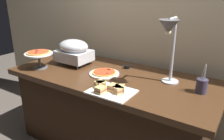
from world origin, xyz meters
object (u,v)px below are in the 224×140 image
(utensil_holder, at_px, (202,86))
(chafing_dish, at_px, (74,51))
(pizza_plate_front, at_px, (104,73))
(heat_lamp, at_px, (169,34))
(pizza_plate_center, at_px, (39,55))
(sauce_cup_near, at_px, (127,67))
(sandwich_platter, at_px, (110,89))

(utensil_holder, bearing_deg, chafing_dish, -179.68)
(chafing_dish, distance_m, pizza_plate_front, 0.46)
(heat_lamp, height_order, utensil_holder, heat_lamp)
(chafing_dish, relative_size, pizza_plate_center, 1.26)
(heat_lamp, distance_m, utensil_holder, 0.46)
(pizza_plate_front, xyz_separation_m, sauce_cup_near, (0.09, 0.26, 0.00))
(chafing_dish, height_order, sandwich_platter, chafing_dish)
(pizza_plate_center, distance_m, sauce_cup_near, 0.87)
(sauce_cup_near, bearing_deg, sandwich_platter, -73.61)
(pizza_plate_front, xyz_separation_m, utensil_holder, (0.84, 0.08, 0.05))
(chafing_dish, distance_m, pizza_plate_center, 0.34)
(pizza_plate_center, xyz_separation_m, sandwich_platter, (0.89, -0.08, -0.11))
(pizza_plate_center, height_order, sauce_cup_near, pizza_plate_center)
(chafing_dish, distance_m, utensil_holder, 1.27)
(heat_lamp, relative_size, sandwich_platter, 1.61)
(heat_lamp, xyz_separation_m, sandwich_platter, (-0.32, -0.32, -0.40))
(heat_lamp, xyz_separation_m, utensil_holder, (0.27, 0.05, -0.37))
(sandwich_platter, bearing_deg, chafing_dish, 152.39)
(pizza_plate_front, relative_size, utensil_holder, 1.21)
(chafing_dish, bearing_deg, heat_lamp, -2.27)
(chafing_dish, xyz_separation_m, pizza_plate_front, (0.43, -0.07, -0.13))
(heat_lamp, bearing_deg, sandwich_platter, -135.13)
(heat_lamp, distance_m, pizza_plate_center, 1.26)
(heat_lamp, bearing_deg, chafing_dish, 177.73)
(heat_lamp, height_order, pizza_plate_center, heat_lamp)
(sandwich_platter, bearing_deg, pizza_plate_front, 131.29)
(heat_lamp, bearing_deg, pizza_plate_center, -168.95)
(chafing_dish, bearing_deg, pizza_plate_center, -126.97)
(pizza_plate_center, relative_size, sauce_cup_near, 4.53)
(heat_lamp, xyz_separation_m, pizza_plate_center, (-1.21, -0.24, -0.29))
(heat_lamp, relative_size, sauce_cup_near, 9.17)
(pizza_plate_front, height_order, sandwich_platter, sandwich_platter)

